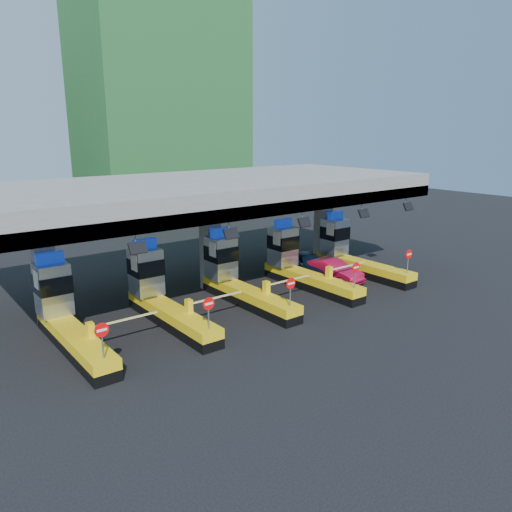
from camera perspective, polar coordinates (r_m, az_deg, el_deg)
ground at (r=29.88m, az=-2.01°, el=-5.15°), size 120.00×120.00×0.00m
toll_canopy at (r=30.78m, az=-5.26°, el=7.14°), size 28.00×12.09×7.00m
toll_lane_far_left at (r=25.52m, az=-21.06°, el=-6.28°), size 4.43×8.00×4.16m
toll_lane_left at (r=27.21m, az=-10.97°, el=-4.28°), size 4.43×8.00×4.16m
toll_lane_center at (r=29.66m, az=-2.34°, el=-2.46°), size 4.43×8.00×4.16m
toll_lane_right at (r=32.69m, az=4.81°, el=-0.90°), size 4.43×8.00×4.16m
toll_lane_far_right at (r=36.17m, az=10.66°, el=0.40°), size 4.43×8.00×4.16m
bg_building_scaffold at (r=61.93m, az=-10.92°, el=17.85°), size 18.00×12.00×28.00m
van at (r=35.09m, az=5.92°, el=-0.88°), size 3.06×4.99×1.59m
red_car at (r=33.82m, az=8.68°, el=-1.66°), size 1.92×4.58×1.47m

